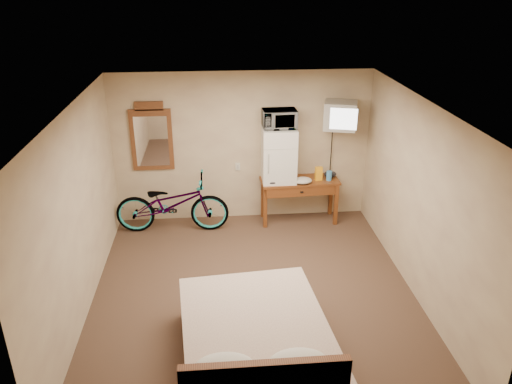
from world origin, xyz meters
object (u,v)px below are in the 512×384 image
desk (300,188)px  mini_fridge (279,154)px  bicycle (172,204)px  bed (256,347)px  blue_cup (329,176)px  wall_mirror (152,137)px  crt_television (340,115)px  microwave (279,119)px

desk → mini_fridge: (-0.35, 0.06, 0.57)m
mini_fridge → bicycle: (-1.74, -0.20, -0.72)m
desk → bed: size_ratio=0.61×
blue_cup → wall_mirror: size_ratio=0.14×
crt_television → wall_mirror: bearing=175.2°
microwave → bed: bearing=-103.5°
bed → bicycle: bearing=108.4°
mini_fridge → microwave: microwave is taller
bicycle → bed: bicycle is taller
mini_fridge → microwave: (0.00, 0.00, 0.59)m
wall_mirror → mini_fridge: bearing=-5.8°
desk → bicycle: (-2.10, -0.13, -0.15)m
desk → bicycle: bicycle is taller
blue_cup → wall_mirror: wall_mirror is taller
bicycle → crt_television: bearing=-84.6°
mini_fridge → crt_television: 1.15m
microwave → wall_mirror: size_ratio=0.47×
bicycle → microwave: bearing=-81.4°
bicycle → mini_fridge: bearing=-81.4°
blue_cup → bicycle: size_ratio=0.09×
mini_fridge → bed: 3.62m
bed → desk: bearing=73.2°
microwave → bicycle: 2.19m
mini_fridge → wall_mirror: 2.06m
desk → mini_fridge: mini_fridge is taller
blue_cup → wall_mirror: 2.94m
microwave → bed: 3.81m
wall_mirror → bed: 4.07m
blue_cup → bed: blue_cup is taller
bed → microwave: bearing=79.1°
blue_cup → bicycle: 2.60m
crt_television → blue_cup: bearing=-161.5°
crt_television → bed: (-1.62, -3.40, -1.54)m
mini_fridge → bed: (-0.67, -3.44, -0.90)m
bicycle → bed: 3.42m
wall_mirror → bicycle: (0.29, -0.41, -0.99)m
desk → bicycle: bearing=-176.3°
mini_fridge → microwave: size_ratio=1.68×
blue_cup → wall_mirror: bearing=174.1°
mini_fridge → blue_cup: mini_fridge is taller
mini_fridge → microwave: 0.59m
crt_television → bicycle: 3.02m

